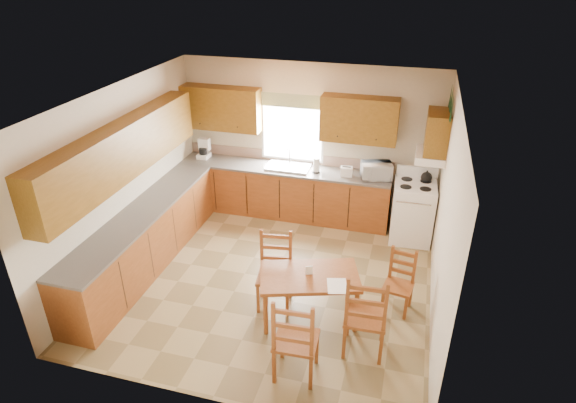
% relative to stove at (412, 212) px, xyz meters
% --- Properties ---
extents(floor, '(4.50, 4.50, 0.00)m').
position_rel_stove_xyz_m(floor, '(-1.88, -1.70, -0.49)').
color(floor, '#8F7B4F').
rests_on(floor, ground).
extents(ceiling, '(4.50, 4.50, 0.00)m').
position_rel_stove_xyz_m(ceiling, '(-1.88, -1.70, 2.21)').
color(ceiling, '#955730').
rests_on(ceiling, floor).
extents(wall_left, '(4.50, 4.50, 0.00)m').
position_rel_stove_xyz_m(wall_left, '(-4.13, -1.70, 0.86)').
color(wall_left, beige).
rests_on(wall_left, floor).
extents(wall_right, '(4.50, 4.50, 0.00)m').
position_rel_stove_xyz_m(wall_right, '(0.37, -1.70, 0.86)').
color(wall_right, beige).
rests_on(wall_right, floor).
extents(wall_back, '(4.50, 4.50, 0.00)m').
position_rel_stove_xyz_m(wall_back, '(-1.88, 0.55, 0.86)').
color(wall_back, beige).
rests_on(wall_back, floor).
extents(wall_front, '(4.50, 4.50, 0.00)m').
position_rel_stove_xyz_m(wall_front, '(-1.88, -3.95, 0.86)').
color(wall_front, beige).
rests_on(wall_front, floor).
extents(lower_cab_back, '(3.75, 0.60, 0.88)m').
position_rel_stove_xyz_m(lower_cab_back, '(-2.25, 0.25, -0.05)').
color(lower_cab_back, brown).
rests_on(lower_cab_back, floor).
extents(lower_cab_left, '(0.60, 3.60, 0.88)m').
position_rel_stove_xyz_m(lower_cab_left, '(-3.83, -1.85, -0.05)').
color(lower_cab_left, brown).
rests_on(lower_cab_left, floor).
extents(counter_back, '(3.75, 0.63, 0.04)m').
position_rel_stove_xyz_m(counter_back, '(-2.25, 0.25, 0.41)').
color(counter_back, '#595450').
rests_on(counter_back, lower_cab_back).
extents(counter_left, '(0.63, 3.60, 0.04)m').
position_rel_stove_xyz_m(counter_left, '(-3.83, -1.85, 0.41)').
color(counter_left, '#595450').
rests_on(counter_left, lower_cab_left).
extents(backsplash, '(3.75, 0.01, 0.18)m').
position_rel_stove_xyz_m(backsplash, '(-2.25, 0.54, 0.52)').
color(backsplash, '#8F7061').
rests_on(backsplash, counter_back).
extents(upper_cab_back_left, '(1.41, 0.33, 0.75)m').
position_rel_stove_xyz_m(upper_cab_back_left, '(-3.43, 0.39, 1.37)').
color(upper_cab_back_left, brown).
rests_on(upper_cab_back_left, wall_back).
extents(upper_cab_back_right, '(1.25, 0.33, 0.75)m').
position_rel_stove_xyz_m(upper_cab_back_right, '(-1.02, 0.39, 1.37)').
color(upper_cab_back_right, brown).
rests_on(upper_cab_back_right, wall_back).
extents(upper_cab_left, '(0.33, 3.60, 0.75)m').
position_rel_stove_xyz_m(upper_cab_left, '(-3.96, -1.85, 1.37)').
color(upper_cab_left, brown).
rests_on(upper_cab_left, wall_left).
extents(upper_cab_stove, '(0.33, 0.62, 0.62)m').
position_rel_stove_xyz_m(upper_cab_stove, '(0.20, -0.05, 1.41)').
color(upper_cab_stove, brown).
rests_on(upper_cab_stove, wall_right).
extents(range_hood, '(0.44, 0.62, 0.12)m').
position_rel_stove_xyz_m(range_hood, '(0.15, -0.05, 1.03)').
color(range_hood, white).
rests_on(range_hood, wall_right).
extents(window_frame, '(1.13, 0.02, 1.18)m').
position_rel_stove_xyz_m(window_frame, '(-2.18, 0.52, 1.06)').
color(window_frame, white).
rests_on(window_frame, wall_back).
extents(window_pane, '(1.05, 0.01, 1.10)m').
position_rel_stove_xyz_m(window_pane, '(-2.18, 0.52, 1.06)').
color(window_pane, white).
rests_on(window_pane, wall_back).
extents(window_valance, '(1.19, 0.01, 0.24)m').
position_rel_stove_xyz_m(window_valance, '(-2.18, 0.49, 1.56)').
color(window_valance, '#3D5A31').
rests_on(window_valance, wall_back).
extents(sink_basin, '(0.75, 0.45, 0.04)m').
position_rel_stove_xyz_m(sink_basin, '(-2.18, 0.25, 0.45)').
color(sink_basin, silver).
rests_on(sink_basin, counter_back).
extents(pine_decal_a, '(0.22, 0.22, 0.36)m').
position_rel_stove_xyz_m(pine_decal_a, '(0.33, -0.37, 1.89)').
color(pine_decal_a, black).
rests_on(pine_decal_a, wall_right).
extents(pine_decal_b, '(0.22, 0.22, 0.36)m').
position_rel_stove_xyz_m(pine_decal_b, '(0.33, -0.05, 1.93)').
color(pine_decal_b, black).
rests_on(pine_decal_b, wall_right).
extents(pine_decal_c, '(0.22, 0.22, 0.36)m').
position_rel_stove_xyz_m(pine_decal_c, '(0.33, 0.27, 1.89)').
color(pine_decal_c, black).
rests_on(pine_decal_c, wall_right).
extents(stove, '(0.69, 0.71, 0.98)m').
position_rel_stove_xyz_m(stove, '(0.00, 0.00, 0.00)').
color(stove, white).
rests_on(stove, floor).
extents(coffeemaker, '(0.22, 0.26, 0.34)m').
position_rel_stove_xyz_m(coffeemaker, '(-3.80, 0.30, 0.60)').
color(coffeemaker, white).
rests_on(coffeemaker, counter_back).
extents(paper_towel, '(0.12, 0.12, 0.26)m').
position_rel_stove_xyz_m(paper_towel, '(-1.67, 0.21, 0.56)').
color(paper_towel, white).
rests_on(paper_towel, counter_back).
extents(toaster, '(0.22, 0.16, 0.16)m').
position_rel_stove_xyz_m(toaster, '(-1.15, 0.19, 0.51)').
color(toaster, white).
rests_on(toaster, counter_back).
extents(microwave, '(0.53, 0.44, 0.27)m').
position_rel_stove_xyz_m(microwave, '(-0.66, 0.23, 0.57)').
color(microwave, white).
rests_on(microwave, counter_back).
extents(dining_table, '(1.40, 1.06, 0.67)m').
position_rel_stove_xyz_m(dining_table, '(-1.18, -2.36, -0.16)').
color(dining_table, brown).
rests_on(dining_table, floor).
extents(chair_near_left, '(0.49, 0.47, 1.12)m').
position_rel_stove_xyz_m(chair_near_left, '(-1.10, -3.33, 0.07)').
color(chair_near_left, brown).
rests_on(chair_near_left, floor).
extents(chair_near_right, '(0.50, 0.48, 1.15)m').
position_rel_stove_xyz_m(chair_near_right, '(-0.42, -2.77, 0.08)').
color(chair_near_right, brown).
rests_on(chair_near_right, floor).
extents(chair_far_left, '(0.50, 0.48, 1.06)m').
position_rel_stove_xyz_m(chair_far_left, '(-1.68, -2.25, 0.04)').
color(chair_far_left, brown).
rests_on(chair_far_left, floor).
extents(chair_far_right, '(0.42, 0.41, 0.87)m').
position_rel_stove_xyz_m(chair_far_right, '(-0.08, -1.92, -0.05)').
color(chair_far_right, brown).
rests_on(chair_far_right, floor).
extents(table_paper, '(0.30, 0.36, 0.00)m').
position_rel_stove_xyz_m(table_paper, '(-0.81, -2.49, 0.18)').
color(table_paper, white).
rests_on(table_paper, dining_table).
extents(table_card, '(0.09, 0.05, 0.12)m').
position_rel_stove_xyz_m(table_card, '(-1.19, -2.35, 0.24)').
color(table_card, white).
rests_on(table_card, dining_table).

